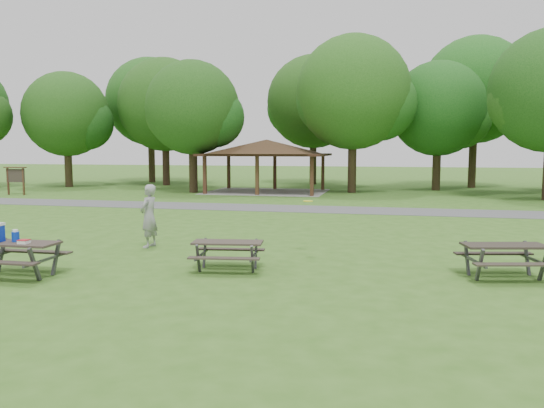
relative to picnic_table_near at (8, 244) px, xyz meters
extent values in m
plane|color=#35631C|center=(4.25, 1.95, -0.81)|extent=(160.00, 160.00, 0.00)
cube|color=#4F4F51|center=(4.25, 15.95, -0.80)|extent=(120.00, 3.20, 0.02)
cube|color=#391F14|center=(-3.45, 23.25, 0.49)|extent=(0.22, 0.22, 2.60)
cube|color=#331F12|center=(-3.45, 28.65, 0.49)|extent=(0.22, 0.22, 2.60)
cube|color=#3C2615|center=(0.25, 23.25, 0.49)|extent=(0.22, 0.22, 2.60)
cube|color=#361F13|center=(0.25, 28.65, 0.49)|extent=(0.22, 0.22, 2.60)
cube|color=#372114|center=(3.95, 23.25, 0.49)|extent=(0.22, 0.22, 2.60)
cube|color=#3C2415|center=(3.95, 28.65, 0.49)|extent=(0.22, 0.22, 2.60)
cube|color=black|center=(0.25, 25.95, 1.87)|extent=(8.60, 6.60, 0.16)
pyramid|color=#312113|center=(0.25, 25.95, 2.45)|extent=(7.01, 7.01, 1.00)
cube|color=gray|center=(0.25, 25.95, -0.79)|extent=(8.40, 6.40, 0.03)
cube|color=#391F15|center=(-16.35, 19.95, 0.09)|extent=(0.10, 0.10, 1.80)
cube|color=#3C2516|center=(-15.15, 19.95, 0.09)|extent=(0.10, 0.10, 1.80)
cube|color=#2D2521|center=(-15.75, 19.95, 0.49)|extent=(1.40, 0.06, 0.90)
cube|color=#361F15|center=(-15.75, 19.95, 1.04)|extent=(1.60, 0.30, 0.06)
cylinder|color=#312416|center=(-16.75, 27.45, 0.86)|extent=(0.60, 0.60, 3.32)
sphere|color=#1A4513|center=(-16.75, 27.45, 5.07)|extent=(6.80, 6.80, 6.80)
sphere|color=#133E11|center=(-15.22, 27.75, 4.39)|extent=(4.42, 4.42, 4.42)
sphere|color=#1C4E16|center=(-18.11, 27.25, 4.56)|extent=(4.08, 4.08, 4.08)
cylinder|color=black|center=(-9.75, 30.95, 1.12)|extent=(0.60, 0.60, 3.85)
sphere|color=#1A4413|center=(-9.75, 30.95, 5.97)|extent=(7.80, 7.80, 7.80)
sphere|color=#144614|center=(-8.00, 31.25, 5.19)|extent=(5.07, 5.07, 5.07)
sphere|color=#174614|center=(-11.31, 30.75, 5.38)|extent=(4.68, 4.68, 4.68)
cylinder|color=black|center=(-4.75, 24.45, 0.94)|extent=(0.60, 0.60, 3.50)
sphere|color=#194313|center=(-4.75, 24.45, 5.17)|extent=(6.60, 6.60, 6.60)
sphere|color=#144614|center=(-3.27, 24.75, 4.51)|extent=(4.29, 4.29, 4.29)
sphere|color=#1D4614|center=(-6.07, 24.25, 4.67)|extent=(3.96, 3.96, 3.96)
cylinder|color=black|center=(6.25, 26.95, 1.21)|extent=(0.60, 0.60, 4.02)
sphere|color=#1E4D16|center=(6.25, 26.95, 6.22)|extent=(8.00, 8.00, 8.00)
sphere|color=#174A15|center=(8.05, 27.25, 5.42)|extent=(5.20, 5.20, 5.20)
sphere|color=#194C15|center=(4.65, 26.75, 5.62)|extent=(4.80, 4.80, 4.80)
cylinder|color=#2E2114|center=(12.25, 30.45, 0.91)|extent=(0.60, 0.60, 3.43)
sphere|color=#144714|center=(12.25, 30.45, 5.25)|extent=(7.00, 7.00, 7.00)
sphere|color=#194D16|center=(13.82, 30.75, 4.55)|extent=(4.55, 4.55, 4.55)
sphere|color=#194915|center=(10.85, 30.25, 4.72)|extent=(4.20, 4.20, 4.20)
sphere|color=#1C4915|center=(16.77, 23.75, 5.19)|extent=(4.44, 4.44, 4.44)
cylinder|color=#322216|center=(-12.75, 34.45, 1.38)|extent=(0.60, 0.60, 4.38)
sphere|color=#174814|center=(-12.75, 34.45, 6.57)|extent=(8.00, 8.00, 8.00)
sphere|color=#164D16|center=(-10.95, 34.75, 5.77)|extent=(5.20, 5.20, 5.20)
sphere|color=#1C4C15|center=(-14.35, 34.25, 5.97)|extent=(4.80, 4.80, 4.80)
cylinder|color=black|center=(2.25, 34.95, 1.26)|extent=(0.60, 0.60, 4.13)
sphere|color=#1A4413|center=(2.25, 34.95, 6.32)|extent=(8.00, 8.00, 8.00)
sphere|color=#1E4714|center=(4.05, 35.25, 5.52)|extent=(5.20, 5.20, 5.20)
sphere|color=#1A4C15|center=(0.65, 34.75, 5.72)|extent=(4.80, 4.80, 4.80)
cylinder|color=#332316|center=(15.25, 33.95, 1.47)|extent=(0.60, 0.60, 4.55)
sphere|color=#164F16|center=(15.25, 33.95, 6.89)|extent=(8.40, 8.40, 8.40)
sphere|color=#184213|center=(17.14, 34.25, 6.05)|extent=(5.46, 5.46, 5.46)
sphere|color=#144715|center=(13.57, 33.75, 6.26)|extent=(5.04, 5.04, 5.04)
cube|color=#312823|center=(0.20, 0.04, 0.02)|extent=(2.04, 0.85, 0.06)
cube|color=#2D2620|center=(0.18, 0.71, -0.32)|extent=(2.03, 0.34, 0.04)
cube|color=#3E3E40|center=(-0.59, 0.44, -0.39)|extent=(0.08, 0.43, 0.88)
cube|color=#3F3E41|center=(0.98, -0.36, -0.39)|extent=(0.08, 0.43, 0.88)
cube|color=#424245|center=(0.96, 0.48, -0.39)|extent=(0.08, 0.43, 0.88)
cube|color=#464649|center=(0.97, 0.06, -0.36)|extent=(0.11, 1.65, 0.06)
cylinder|color=#0B31B2|center=(0.14, 0.10, 0.17)|extent=(0.19, 0.19, 0.24)
cylinder|color=white|center=(0.14, 0.10, 0.32)|extent=(0.14, 0.14, 0.06)
cube|color=white|center=(0.51, -0.08, 0.08)|extent=(0.23, 0.23, 0.08)
cube|color=#B5141E|center=(0.51, -0.08, 0.13)|extent=(0.24, 0.24, 0.02)
cube|color=#322A24|center=(5.02, 1.84, -0.08)|extent=(1.86, 0.94, 0.05)
cube|color=#332A24|center=(5.10, 1.25, -0.37)|extent=(1.80, 0.50, 0.04)
cube|color=#2D2420|center=(4.94, 2.42, -0.37)|extent=(1.80, 0.50, 0.04)
cube|color=#3A3A3C|center=(4.39, 1.37, -0.44)|extent=(0.11, 0.38, 0.77)
cube|color=#414143|center=(4.29, 2.11, -0.44)|extent=(0.11, 0.38, 0.77)
cube|color=#38393B|center=(4.34, 1.74, -0.41)|extent=(0.26, 1.45, 0.05)
cube|color=#434345|center=(5.75, 1.56, -0.44)|extent=(0.11, 0.38, 0.77)
cube|color=#464649|center=(5.65, 2.30, -0.44)|extent=(0.11, 0.38, 0.77)
cube|color=#3C3B3E|center=(5.70, 1.93, -0.41)|extent=(0.26, 1.45, 0.05)
cube|color=black|center=(11.80, 2.56, -0.01)|extent=(2.07, 1.19, 0.05)
cube|color=#302922|center=(11.94, 1.93, -0.34)|extent=(1.96, 0.71, 0.04)
cube|color=black|center=(11.65, 3.18, -0.34)|extent=(1.96, 0.71, 0.04)
cube|color=#474749|center=(11.16, 1.99, -0.41)|extent=(0.15, 0.41, 0.85)
cube|color=#404043|center=(10.98, 2.78, -0.41)|extent=(0.15, 0.41, 0.85)
cube|color=#454447|center=(11.07, 2.39, -0.38)|extent=(0.42, 1.56, 0.05)
cube|color=#3B3B3E|center=(12.62, 2.33, -0.41)|extent=(0.15, 0.41, 0.85)
cube|color=#424245|center=(12.44, 3.12, -0.41)|extent=(0.15, 0.41, 0.85)
cube|color=#424245|center=(12.53, 2.72, -0.38)|extent=(0.42, 1.56, 0.05)
cylinder|color=yellow|center=(6.71, 4.30, 0.79)|extent=(0.37, 0.37, 0.02)
imported|color=gray|center=(1.63, 4.31, 0.20)|extent=(0.56, 0.78, 2.00)
camera|label=1|loc=(9.14, -10.99, 2.32)|focal=35.00mm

